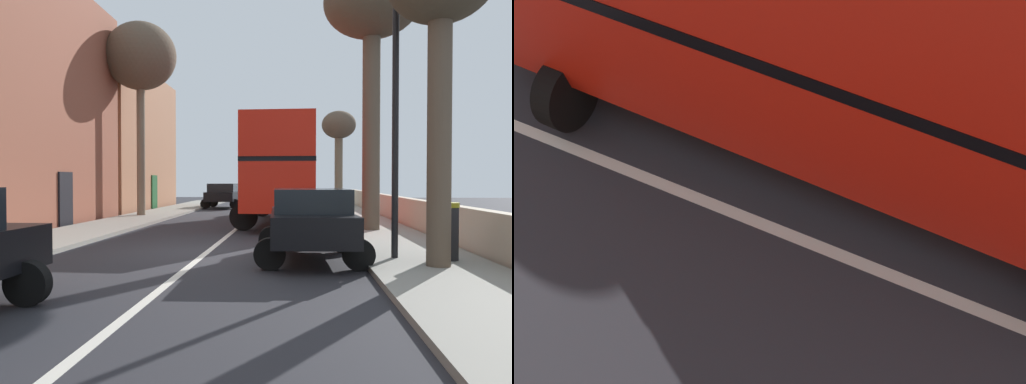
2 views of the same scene
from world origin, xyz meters
TOP-DOWN VIEW (x-y plane):
  - ground_plane at (0.00, 0.00)m, footprint 84.00×84.00m
  - road_centre_line at (0.00, 0.00)m, footprint 0.16×54.00m
  - sidewalk_left at (-4.90, 0.00)m, footprint 2.60×60.00m
  - sidewalk_right at (4.90, 0.00)m, footprint 2.60×60.00m
  - boundary_wall_right at (6.45, 0.00)m, footprint 0.36×54.00m
  - double_decker_bus at (1.70, 9.04)m, footprint 3.75×10.60m
  - parked_car_black_left_0 at (-2.50, 20.02)m, footprint 2.57×4.08m
  - parked_car_black_right_3 at (2.50, -1.27)m, footprint 2.48×4.11m
  - street_tree_left_0 at (-5.27, 11.49)m, footprint 3.43×3.43m
  - street_tree_right_1 at (5.00, 21.86)m, footprint 2.27×2.27m
  - street_tree_right_5 at (4.71, 4.94)m, footprint 3.24×3.24m
  - lamppost_right at (4.30, -1.44)m, footprint 0.32×0.32m
  - litter_bin_right at (5.30, -1.66)m, footprint 0.55×0.55m

SIDE VIEW (x-z plane):
  - ground_plane at x=0.00m, z-range 0.00..0.00m
  - road_centre_line at x=0.00m, z-range 0.00..0.01m
  - sidewalk_left at x=-4.90m, z-range 0.00..0.12m
  - sidewalk_right at x=4.90m, z-range 0.00..0.12m
  - boundary_wall_right at x=6.45m, z-range 0.00..1.11m
  - litter_bin_right at x=5.30m, z-range 0.12..1.32m
  - parked_car_black_left_0 at x=-2.50m, z-range 0.12..1.70m
  - parked_car_black_right_3 at x=2.50m, z-range 0.12..1.71m
  - double_decker_bus at x=1.70m, z-range 0.32..4.38m
  - lamppost_right at x=4.30m, z-range 0.65..6.96m
  - street_tree_right_1 at x=5.00m, z-range 1.97..8.28m
  - street_tree_right_5 at x=4.71m, z-range 2.98..11.84m
  - street_tree_left_0 at x=-5.27m, z-range 3.01..12.24m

